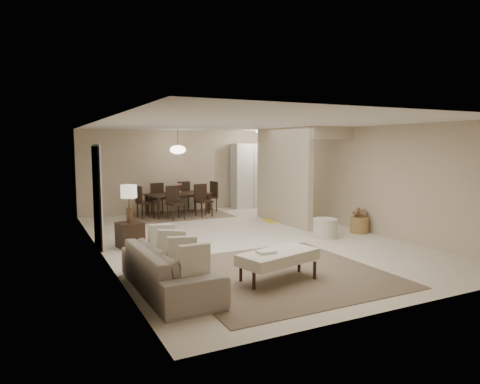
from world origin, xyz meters
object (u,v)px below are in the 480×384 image
round_pouf (325,228)px  sofa (169,269)px  side_table (130,235)px  wicker_basket (359,225)px  ottoman_bench (278,257)px  dining_table (179,204)px  pantry_cabinet (250,176)px

round_pouf → sofa: bearing=-156.0°
side_table → wicker_basket: side_table is taller
ottoman_bench → dining_table: 6.59m
ottoman_bench → wicker_basket: bearing=17.4°
sofa → side_table: (0.05, 2.86, -0.06)m
side_table → wicker_basket: (5.15, -0.94, -0.07)m
ottoman_bench → dining_table: size_ratio=0.76×
round_pouf → dining_table: 4.83m
sofa → ottoman_bench: size_ratio=1.59×
ottoman_bench → dining_table: bearing=70.6°
sofa → pantry_cabinet: bearing=-37.4°
ottoman_bench → side_table: bearing=102.0°
sofa → round_pouf: sofa is taller
ottoman_bench → wicker_basket: (3.59, 2.22, -0.18)m
round_pouf → wicker_basket: round_pouf is taller
ottoman_bench → side_table: size_ratio=2.70×
ottoman_bench → wicker_basket: size_ratio=3.20×
wicker_basket → dining_table: size_ratio=0.24×
sofa → round_pouf: 4.54m
ottoman_bench → round_pouf: size_ratio=2.53×
sofa → round_pouf: (4.14, 1.84, -0.11)m
side_table → round_pouf: (4.09, -1.01, -0.04)m
ottoman_bench → round_pouf: ottoman_bench is taller
wicker_basket → round_pouf: bearing=-176.1°
pantry_cabinet → ottoman_bench: 7.73m
pantry_cabinet → wicker_basket: bearing=-85.2°
wicker_basket → dining_table: bearing=124.7°
pantry_cabinet → round_pouf: pantry_cabinet is taller
round_pouf → wicker_basket: bearing=3.9°
sofa → ottoman_bench: (1.61, -0.30, 0.05)m
pantry_cabinet → round_pouf: bearing=-97.7°
sofa → side_table: sofa is taller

